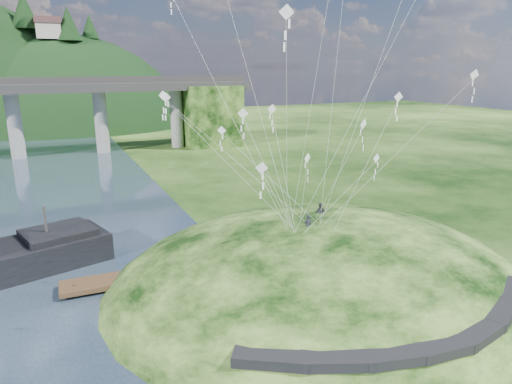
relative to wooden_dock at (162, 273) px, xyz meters
name	(u,v)px	position (x,y,z in m)	size (l,w,h in m)	color
ground	(240,314)	(3.69, -7.88, -0.50)	(320.00, 320.00, 0.00)	black
grass_hill	(320,297)	(11.69, -5.88, -2.00)	(36.00, 32.00, 13.00)	black
footpath	(424,333)	(11.15, -17.62, 1.59)	(22.29, 5.84, 0.83)	black
wooden_dock	(162,273)	(0.00, 0.00, 0.00)	(15.83, 3.00, 1.13)	#3D2919
kite_flyers	(316,207)	(12.13, -4.10, 5.29)	(3.66, 3.43, 1.88)	#22232E
kite_swarm	(305,58)	(9.65, -5.90, 16.98)	(19.73, 15.72, 20.51)	white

